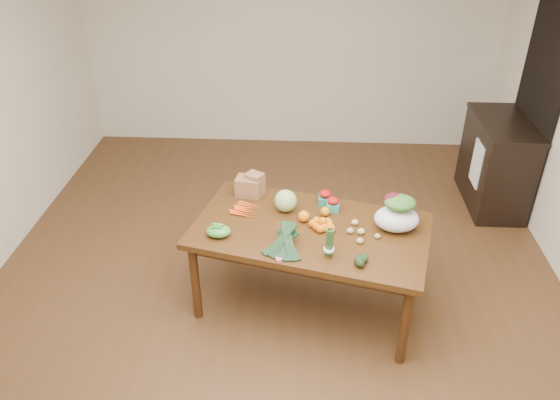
# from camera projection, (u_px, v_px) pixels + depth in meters

# --- Properties ---
(floor) EXTENTS (6.00, 6.00, 0.00)m
(floor) POSITION_uv_depth(u_px,v_px,m) (274.00, 290.00, 4.68)
(floor) COLOR #52331C
(floor) RESTS_ON ground
(room_walls) EXTENTS (5.02, 6.02, 2.70)m
(room_walls) POSITION_uv_depth(u_px,v_px,m) (273.00, 149.00, 3.98)
(room_walls) COLOR silver
(room_walls) RESTS_ON floor
(dining_table) EXTENTS (1.96, 1.38, 0.75)m
(dining_table) POSITION_uv_depth(u_px,v_px,m) (309.00, 267.00, 4.36)
(dining_table) COLOR #482C10
(dining_table) RESTS_ON floor
(doorway_dark) EXTENTS (0.02, 1.00, 2.10)m
(doorway_dark) POSITION_uv_depth(u_px,v_px,m) (534.00, 111.00, 5.38)
(doorway_dark) COLOR black
(doorway_dark) RESTS_ON floor
(cabinet) EXTENTS (0.52, 1.02, 0.94)m
(cabinet) POSITION_uv_depth(u_px,v_px,m) (496.00, 163.00, 5.68)
(cabinet) COLOR black
(cabinet) RESTS_ON floor
(dish_towel) EXTENTS (0.02, 0.28, 0.45)m
(dish_towel) POSITION_uv_depth(u_px,v_px,m) (477.00, 164.00, 5.50)
(dish_towel) COLOR white
(dish_towel) RESTS_ON cabinet
(paper_bag) EXTENTS (0.32, 0.29, 0.20)m
(paper_bag) POSITION_uv_depth(u_px,v_px,m) (249.00, 185.00, 4.54)
(paper_bag) COLOR #8B5D3E
(paper_bag) RESTS_ON dining_table
(cabbage) EXTENTS (0.18, 0.18, 0.18)m
(cabbage) POSITION_uv_depth(u_px,v_px,m) (286.00, 201.00, 4.34)
(cabbage) COLOR #B4CF77
(cabbage) RESTS_ON dining_table
(strawberry_basket_a) EXTENTS (0.13, 0.13, 0.10)m
(strawberry_basket_a) POSITION_uv_depth(u_px,v_px,m) (325.00, 198.00, 4.45)
(strawberry_basket_a) COLOR #B6130C
(strawberry_basket_a) RESTS_ON dining_table
(strawberry_basket_b) EXTENTS (0.12, 0.12, 0.09)m
(strawberry_basket_b) POSITION_uv_depth(u_px,v_px,m) (333.00, 205.00, 4.36)
(strawberry_basket_b) COLOR red
(strawberry_basket_b) RESTS_ON dining_table
(orange_a) EXTENTS (0.09, 0.09, 0.09)m
(orange_a) POSITION_uv_depth(u_px,v_px,m) (304.00, 216.00, 4.22)
(orange_a) COLOR orange
(orange_a) RESTS_ON dining_table
(orange_b) EXTENTS (0.07, 0.07, 0.07)m
(orange_b) POSITION_uv_depth(u_px,v_px,m) (325.00, 211.00, 4.30)
(orange_b) COLOR orange
(orange_b) RESTS_ON dining_table
(orange_c) EXTENTS (0.07, 0.07, 0.07)m
(orange_c) POSITION_uv_depth(u_px,v_px,m) (325.00, 224.00, 4.16)
(orange_c) COLOR orange
(orange_c) RESTS_ON dining_table
(mandarin_cluster) EXTENTS (0.22, 0.22, 0.10)m
(mandarin_cluster) POSITION_uv_depth(u_px,v_px,m) (323.00, 223.00, 4.14)
(mandarin_cluster) COLOR orange
(mandarin_cluster) RESTS_ON dining_table
(carrots) EXTENTS (0.27, 0.26, 0.03)m
(carrots) POSITION_uv_depth(u_px,v_px,m) (246.00, 209.00, 4.37)
(carrots) COLOR #FF5415
(carrots) RESTS_ON dining_table
(snap_pea_bag) EXTENTS (0.19, 0.14, 0.08)m
(snap_pea_bag) POSITION_uv_depth(u_px,v_px,m) (219.00, 231.00, 4.06)
(snap_pea_bag) COLOR green
(snap_pea_bag) RESTS_ON dining_table
(kale_bunch) EXTENTS (0.41, 0.47, 0.16)m
(kale_bunch) POSITION_uv_depth(u_px,v_px,m) (283.00, 243.00, 3.86)
(kale_bunch) COLOR black
(kale_bunch) RESTS_ON dining_table
(asparagus_bundle) EXTENTS (0.11, 0.13, 0.26)m
(asparagus_bundle) POSITION_uv_depth(u_px,v_px,m) (329.00, 242.00, 3.80)
(asparagus_bundle) COLOR #417033
(asparagus_bundle) RESTS_ON dining_table
(potato_a) EXTENTS (0.05, 0.05, 0.05)m
(potato_a) POSITION_uv_depth(u_px,v_px,m) (350.00, 231.00, 4.10)
(potato_a) COLOR tan
(potato_a) RESTS_ON dining_table
(potato_b) EXTENTS (0.05, 0.05, 0.04)m
(potato_b) POSITION_uv_depth(u_px,v_px,m) (360.00, 241.00, 3.99)
(potato_b) COLOR #D4BC7A
(potato_b) RESTS_ON dining_table
(potato_c) EXTENTS (0.06, 0.05, 0.05)m
(potato_c) POSITION_uv_depth(u_px,v_px,m) (361.00, 231.00, 4.09)
(potato_c) COLOR #D6B97B
(potato_c) RESTS_ON dining_table
(potato_d) EXTENTS (0.05, 0.05, 0.05)m
(potato_d) POSITION_uv_depth(u_px,v_px,m) (355.00, 222.00, 4.19)
(potato_d) COLOR #DBBB7E
(potato_d) RESTS_ON dining_table
(potato_e) EXTENTS (0.05, 0.04, 0.04)m
(potato_e) POSITION_uv_depth(u_px,v_px,m) (377.00, 236.00, 4.04)
(potato_e) COLOR tan
(potato_e) RESTS_ON dining_table
(avocado_a) EXTENTS (0.10, 0.12, 0.07)m
(avocado_a) POSITION_uv_depth(u_px,v_px,m) (359.00, 262.00, 3.76)
(avocado_a) COLOR black
(avocado_a) RESTS_ON dining_table
(avocado_b) EXTENTS (0.08, 0.10, 0.06)m
(avocado_b) POSITION_uv_depth(u_px,v_px,m) (363.00, 258.00, 3.80)
(avocado_b) COLOR black
(avocado_b) RESTS_ON dining_table
(salad_bag) EXTENTS (0.39, 0.33, 0.26)m
(salad_bag) POSITION_uv_depth(u_px,v_px,m) (397.00, 215.00, 4.09)
(salad_bag) COLOR white
(salad_bag) RESTS_ON dining_table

